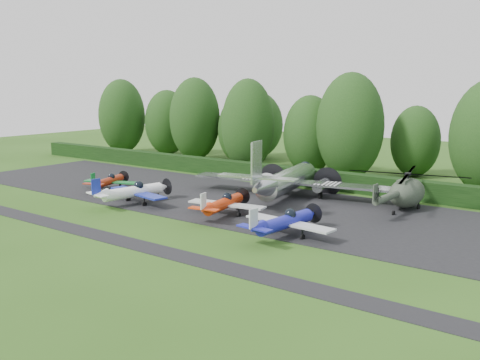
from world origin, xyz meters
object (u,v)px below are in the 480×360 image
Objects in this scene: light_plane_red at (109,181)px; light_plane_orange at (224,203)px; helicopter at (407,190)px; light_plane_blue at (285,222)px; transport_plane at (286,180)px; light_plane_white at (133,192)px.

light_plane_red is 17.44m from light_plane_orange.
light_plane_blue is at bearing -109.34° from helicopter.
transport_plane is 13.86m from light_plane_blue.
transport_plane is 15.10m from light_plane_white.
light_plane_blue is 0.63× the size of helicopter.
light_plane_red is 0.53× the size of helicopter.
light_plane_red is 8.14m from light_plane_white.
light_plane_red is 30.96m from helicopter.
helicopter is (29.30, 9.98, 0.85)m from light_plane_red.
light_plane_red is at bearing -176.49° from light_plane_orange.
light_plane_red is 0.83× the size of light_plane_blue.
transport_plane reaches higher than helicopter.
light_plane_orange is (17.34, -1.85, 0.15)m from light_plane_red.
light_plane_white is (7.43, -3.32, 0.26)m from light_plane_red.
light_plane_white is 25.60m from helicopter.
helicopter is (21.87, 13.30, 0.59)m from light_plane_white.
light_plane_orange is at bearing 157.39° from light_plane_blue.
light_plane_blue is at bearing -7.63° from light_plane_orange.
light_plane_blue is (7.71, -2.39, 0.06)m from light_plane_orange.
light_plane_white is 1.10× the size of light_plane_orange.
transport_plane is 1.70× the size of helicopter.
helicopter is (11.96, 11.82, 0.70)m from light_plane_orange.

